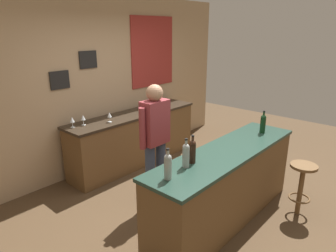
# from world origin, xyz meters

# --- Properties ---
(ground_plane) EXTENTS (10.00, 10.00, 0.00)m
(ground_plane) POSITION_xyz_m (0.00, 0.00, 0.00)
(ground_plane) COLOR #4C3823
(back_wall) EXTENTS (6.00, 0.09, 2.80)m
(back_wall) POSITION_xyz_m (0.02, 2.03, 1.41)
(back_wall) COLOR tan
(back_wall) RESTS_ON ground_plane
(bar_counter) EXTENTS (2.40, 0.60, 0.92)m
(bar_counter) POSITION_xyz_m (0.00, -0.40, 0.46)
(bar_counter) COLOR brown
(bar_counter) RESTS_ON ground_plane
(side_counter) EXTENTS (2.50, 0.56, 0.90)m
(side_counter) POSITION_xyz_m (0.40, 1.65, 0.45)
(side_counter) COLOR brown
(side_counter) RESTS_ON ground_plane
(bartender) EXTENTS (0.52, 0.21, 1.62)m
(bartender) POSITION_xyz_m (-0.29, 0.49, 0.94)
(bartender) COLOR #384766
(bartender) RESTS_ON ground_plane
(bar_stool) EXTENTS (0.32, 0.32, 0.68)m
(bar_stool) POSITION_xyz_m (0.73, -1.05, 0.46)
(bar_stool) COLOR brown
(bar_stool) RESTS_ON ground_plane
(wine_bottle_a) EXTENTS (0.07, 0.07, 0.31)m
(wine_bottle_a) POSITION_xyz_m (-0.99, -0.35, 1.06)
(wine_bottle_a) COLOR #999E99
(wine_bottle_a) RESTS_ON bar_counter
(wine_bottle_b) EXTENTS (0.07, 0.07, 0.31)m
(wine_bottle_b) POSITION_xyz_m (-0.67, -0.31, 1.06)
(wine_bottle_b) COLOR #999E99
(wine_bottle_b) RESTS_ON bar_counter
(wine_bottle_c) EXTENTS (0.07, 0.07, 0.31)m
(wine_bottle_c) POSITION_xyz_m (-0.55, -0.30, 1.06)
(wine_bottle_c) COLOR black
(wine_bottle_c) RESTS_ON bar_counter
(wine_bottle_d) EXTENTS (0.07, 0.07, 0.31)m
(wine_bottle_d) POSITION_xyz_m (0.84, -0.42, 1.06)
(wine_bottle_d) COLOR black
(wine_bottle_d) RESTS_ON bar_counter
(wine_glass_a) EXTENTS (0.07, 0.07, 0.16)m
(wine_glass_a) POSITION_xyz_m (-0.71, 1.74, 1.01)
(wine_glass_a) COLOR silver
(wine_glass_a) RESTS_ON side_counter
(wine_glass_b) EXTENTS (0.07, 0.07, 0.16)m
(wine_glass_b) POSITION_xyz_m (-0.54, 1.72, 1.01)
(wine_glass_b) COLOR silver
(wine_glass_b) RESTS_ON side_counter
(wine_glass_c) EXTENTS (0.07, 0.07, 0.16)m
(wine_glass_c) POSITION_xyz_m (-0.19, 1.55, 1.01)
(wine_glass_c) COLOR silver
(wine_glass_c) RESTS_ON side_counter
(wine_glass_d) EXTENTS (0.07, 0.07, 0.16)m
(wine_glass_d) POSITION_xyz_m (0.62, 1.64, 1.01)
(wine_glass_d) COLOR silver
(wine_glass_d) RESTS_ON side_counter
(wine_glass_e) EXTENTS (0.07, 0.07, 0.16)m
(wine_glass_e) POSITION_xyz_m (1.09, 1.73, 1.01)
(wine_glass_e) COLOR silver
(wine_glass_e) RESTS_ON side_counter
(coffee_mug) EXTENTS (0.13, 0.08, 0.09)m
(coffee_mug) POSITION_xyz_m (0.74, 1.68, 0.95)
(coffee_mug) COLOR #B2332D
(coffee_mug) RESTS_ON side_counter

